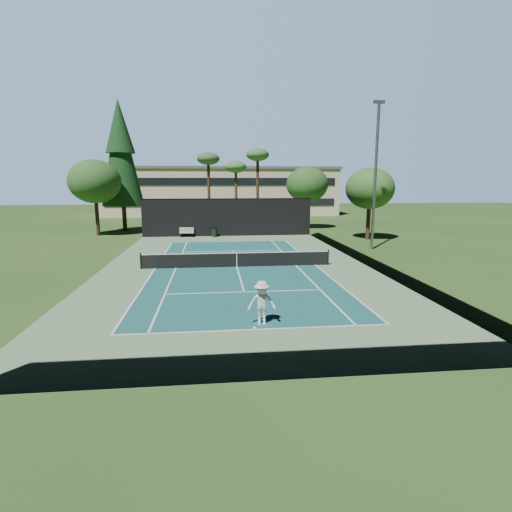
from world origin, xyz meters
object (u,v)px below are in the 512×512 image
at_px(tennis_ball_c, 245,262).
at_px(park_bench, 187,232).
at_px(trash_bin, 215,232).
at_px(tennis_ball_b, 190,256).
at_px(player, 262,303).
at_px(tennis_ball_d, 186,254).
at_px(tennis_ball_a, 104,323).
at_px(tennis_net, 237,259).

relative_size(tennis_ball_c, park_bench, 0.04).
bearing_deg(trash_bin, tennis_ball_b, -99.91).
bearing_deg(player, tennis_ball_c, 92.76).
distance_m(tennis_ball_c, park_bench, 15.22).
distance_m(tennis_ball_c, tennis_ball_d, 5.84).
height_order(tennis_ball_c, tennis_ball_d, tennis_ball_d).
bearing_deg(tennis_ball_a, park_bench, 86.22).
height_order(tennis_net, tennis_ball_d, tennis_net).
xyz_separation_m(tennis_ball_b, park_bench, (-0.98, 11.52, 0.52)).
xyz_separation_m(tennis_ball_b, trash_bin, (1.96, 11.22, 0.45)).
relative_size(player, tennis_ball_b, 29.02).
distance_m(tennis_net, tennis_ball_c, 1.60).
height_order(tennis_ball_d, park_bench, park_bench).
distance_m(tennis_net, trash_bin, 15.45).
height_order(tennis_net, player, player).
bearing_deg(tennis_ball_d, player, -76.03).
relative_size(tennis_ball_d, park_bench, 0.05).
distance_m(player, tennis_ball_b, 15.91).
bearing_deg(tennis_net, tennis_ball_b, 129.14).
height_order(tennis_ball_a, tennis_ball_b, tennis_ball_a).
bearing_deg(tennis_ball_c, tennis_net, -117.21).
xyz_separation_m(tennis_ball_a, trash_bin, (4.66, 25.88, 0.44)).
xyz_separation_m(tennis_ball_c, park_bench, (-5.06, 14.35, 0.51)).
height_order(tennis_net, park_bench, tennis_net).
relative_size(player, tennis_ball_a, 23.58).
relative_size(tennis_net, tennis_ball_a, 166.72).
height_order(tennis_net, tennis_ball_c, tennis_net).
height_order(player, tennis_ball_b, player).
relative_size(player, trash_bin, 1.93).
xyz_separation_m(tennis_net, trash_bin, (-1.43, 15.39, -0.08)).
bearing_deg(tennis_ball_a, tennis_ball_d, 81.43).
xyz_separation_m(player, tennis_ball_b, (-3.74, 15.44, -0.88)).
relative_size(tennis_ball_a, tennis_ball_c, 1.21).
bearing_deg(tennis_ball_a, tennis_ball_b, 79.54).
height_order(tennis_ball_c, trash_bin, trash_bin).
distance_m(tennis_ball_b, tennis_ball_d, 1.05).
distance_m(player, tennis_ball_c, 12.66).
distance_m(park_bench, trash_bin, 2.95).
distance_m(tennis_net, park_bench, 16.28).
distance_m(tennis_ball_a, park_bench, 26.24).
height_order(player, park_bench, player).
xyz_separation_m(tennis_net, park_bench, (-4.37, 15.69, -0.01)).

